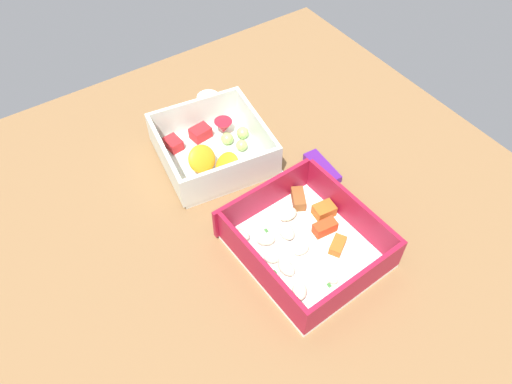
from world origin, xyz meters
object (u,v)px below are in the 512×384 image
object	(u,v)px
pasta_container	(305,242)
paper_cup_liner	(209,101)
fruit_bowl	(214,149)
candy_bar	(323,169)

from	to	relation	value
pasta_container	paper_cup_liner	world-z (taller)	pasta_container
pasta_container	fruit_bowl	xyz separation A→B (cm)	(-21.69, -1.25, 0.24)
pasta_container	fruit_bowl	size ratio (longest dim) A/B	1.07
fruit_bowl	candy_bar	bearing A→B (deg)	46.08
fruit_bowl	paper_cup_liner	bearing A→B (deg)	153.75
candy_bar	paper_cup_liner	size ratio (longest dim) A/B	1.80
pasta_container	candy_bar	size ratio (longest dim) A/B	2.76
pasta_container	paper_cup_liner	xyz separation A→B (cm)	(-33.04, 4.35, -0.69)
pasta_container	fruit_bowl	distance (cm)	21.72
fruit_bowl	paper_cup_liner	world-z (taller)	fruit_bowl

